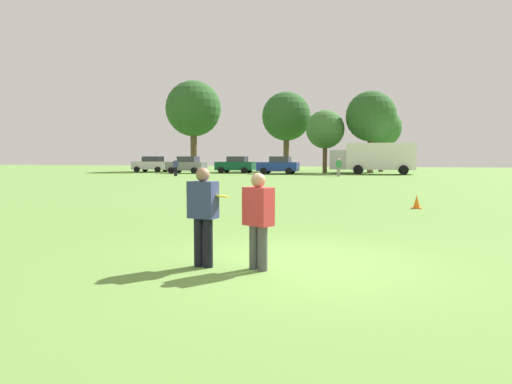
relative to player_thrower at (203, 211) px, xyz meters
name	(u,v)px	position (x,y,z in m)	size (l,w,h in m)	color
ground_plane	(299,263)	(1.48, 0.71, -0.93)	(155.73, 155.73, 0.00)	#608C3D
player_thrower	(203,211)	(0.00, 0.00, 0.00)	(0.50, 0.34, 1.65)	black
player_defender	(258,216)	(0.94, 0.04, -0.05)	(0.54, 0.46, 1.57)	#4C4C51
frisbee	(221,196)	(0.28, 0.09, 0.25)	(0.27, 0.27, 0.09)	yellow
traffic_cone	(417,202)	(3.87, 10.38, -0.70)	(0.32, 0.32, 0.48)	#D8590C
parked_car_near_left	(152,164)	(-23.70, 42.81, -0.01)	(4.23, 2.27, 1.82)	silver
parked_car_mid_left	(187,165)	(-18.29, 40.51, -0.01)	(4.23, 2.27, 1.82)	slate
parked_car_center	(236,165)	(-13.42, 42.64, -0.01)	(4.23, 2.27, 1.82)	#0C4C2D
parked_car_mid_right	(278,165)	(-8.20, 40.84, -0.01)	(4.23, 2.27, 1.82)	navy
box_truck	(375,157)	(1.29, 43.53, 0.82)	(8.54, 3.11, 3.18)	white
bystander_sideline_watcher	(176,166)	(-16.31, 33.54, -0.02)	(0.46, 0.51, 1.61)	black
bystander_field_marshal	(339,166)	(-1.64, 36.81, 0.00)	(0.52, 0.41, 1.65)	gray
tree_west_oak	(193,109)	(-20.77, 48.33, 6.74)	(6.87, 6.87, 11.16)	brown
tree_west_maple	(286,117)	(-9.52, 50.73, 5.74)	(5.97, 5.97, 9.70)	brown
tree_center_elm	(325,130)	(-4.24, 46.82, 3.88)	(4.31, 4.31, 7.00)	brown
tree_east_birch	(371,117)	(0.72, 47.09, 5.24)	(5.52, 5.52, 8.97)	brown
tree_east_oak	(382,128)	(1.78, 51.18, 4.24)	(4.63, 4.63, 7.52)	brown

